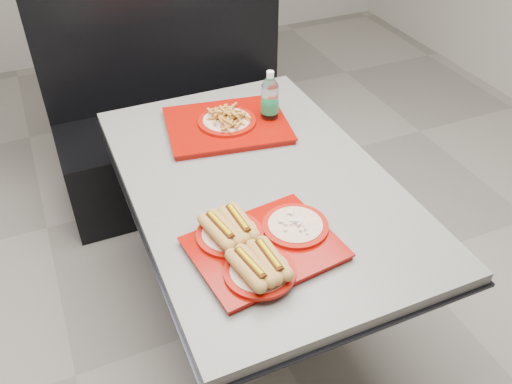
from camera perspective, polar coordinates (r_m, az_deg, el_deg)
name	(u,v)px	position (r m, az deg, el deg)	size (l,w,h in m)	color
ground	(258,312)	(2.48, 0.22, -12.56)	(6.00, 6.00, 0.00)	gray
diner_table	(258,213)	(2.06, 0.26, -2.27)	(0.92, 1.42, 0.75)	black
booth_bench	(178,119)	(3.01, -8.20, 7.63)	(1.30, 0.57, 1.35)	black
tray_near	(259,245)	(1.65, 0.32, -5.57)	(0.47, 0.40, 0.10)	#8C0A03
tray_far	(227,123)	(2.23, -3.07, 7.32)	(0.54, 0.45, 0.10)	#8C0A03
water_bottle	(270,101)	(2.23, 1.46, 9.53)	(0.07, 0.07, 0.23)	silver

